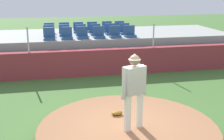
% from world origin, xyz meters
% --- Properties ---
extents(ground_plane, '(60.00, 60.00, 0.00)m').
position_xyz_m(ground_plane, '(0.00, 0.00, 0.00)').
color(ground_plane, '#3F682D').
extents(pitchers_mound, '(4.36, 4.36, 0.27)m').
position_xyz_m(pitchers_mound, '(0.00, 0.00, 0.14)').
color(pitchers_mound, '#976342').
rests_on(pitchers_mound, ground_plane).
extents(pitcher, '(0.72, 0.44, 1.83)m').
position_xyz_m(pitcher, '(0.10, -0.12, 1.33)').
color(pitcher, white).
rests_on(pitcher, pitchers_mound).
extents(fielding_glove, '(0.33, 0.24, 0.11)m').
position_xyz_m(fielding_glove, '(-0.11, 0.71, 0.33)').
color(fielding_glove, brown).
rests_on(fielding_glove, pitchers_mound).
extents(brick_barrier, '(15.03, 0.40, 1.07)m').
position_xyz_m(brick_barrier, '(0.00, 5.41, 0.54)').
color(brick_barrier, maroon).
rests_on(brick_barrier, ground_plane).
extents(fence_post_left, '(0.06, 0.06, 0.98)m').
position_xyz_m(fence_post_left, '(-2.57, 5.41, 1.57)').
color(fence_post_left, silver).
rests_on(fence_post_left, brick_barrier).
extents(fence_post_right, '(0.06, 0.06, 0.98)m').
position_xyz_m(fence_post_right, '(2.49, 5.41, 1.57)').
color(fence_post_right, silver).
rests_on(fence_post_right, brick_barrier).
extents(bleacher_platform, '(13.52, 3.93, 1.36)m').
position_xyz_m(bleacher_platform, '(0.00, 7.91, 0.68)').
color(bleacher_platform, '#989A95').
rests_on(bleacher_platform, ground_plane).
extents(stadium_chair_0, '(0.48, 0.44, 0.50)m').
position_xyz_m(stadium_chair_0, '(-1.77, 6.45, 1.51)').
color(stadium_chair_0, '#2C4F84').
rests_on(stadium_chair_0, bleacher_platform).
extents(stadium_chair_1, '(0.48, 0.44, 0.50)m').
position_xyz_m(stadium_chair_1, '(-1.03, 6.47, 1.51)').
color(stadium_chair_1, '#2C4F84').
rests_on(stadium_chair_1, bleacher_platform).
extents(stadium_chair_2, '(0.48, 0.44, 0.50)m').
position_xyz_m(stadium_chair_2, '(-0.36, 6.50, 1.51)').
color(stadium_chair_2, '#2C4F84').
rests_on(stadium_chair_2, bleacher_platform).
extents(stadium_chair_3, '(0.48, 0.44, 0.50)m').
position_xyz_m(stadium_chair_3, '(0.36, 6.48, 1.51)').
color(stadium_chair_3, '#2C4F84').
rests_on(stadium_chair_3, bleacher_platform).
extents(stadium_chair_4, '(0.48, 0.44, 0.50)m').
position_xyz_m(stadium_chair_4, '(1.08, 6.47, 1.51)').
color(stadium_chair_4, '#2C4F84').
rests_on(stadium_chair_4, bleacher_platform).
extents(stadium_chair_5, '(0.48, 0.44, 0.50)m').
position_xyz_m(stadium_chair_5, '(1.76, 6.47, 1.51)').
color(stadium_chair_5, '#2C4F84').
rests_on(stadium_chair_5, bleacher_platform).
extents(stadium_chair_6, '(0.48, 0.44, 0.50)m').
position_xyz_m(stadium_chair_6, '(-1.77, 7.35, 1.51)').
color(stadium_chair_6, '#2C4F84').
rests_on(stadium_chair_6, bleacher_platform).
extents(stadium_chair_7, '(0.48, 0.44, 0.50)m').
position_xyz_m(stadium_chair_7, '(-1.08, 7.37, 1.51)').
color(stadium_chair_7, '#2C4F84').
rests_on(stadium_chair_7, bleacher_platform).
extents(stadium_chair_8, '(0.48, 0.44, 0.50)m').
position_xyz_m(stadium_chair_8, '(-0.33, 7.34, 1.51)').
color(stadium_chair_8, '#2C4F84').
rests_on(stadium_chair_8, bleacher_platform).
extents(stadium_chair_9, '(0.48, 0.44, 0.50)m').
position_xyz_m(stadium_chair_9, '(0.35, 7.34, 1.51)').
color(stadium_chair_9, '#2C4F84').
rests_on(stadium_chair_9, bleacher_platform).
extents(stadium_chair_10, '(0.48, 0.44, 0.50)m').
position_xyz_m(stadium_chair_10, '(1.05, 7.37, 1.51)').
color(stadium_chair_10, '#2C4F84').
rests_on(stadium_chair_10, bleacher_platform).
extents(stadium_chair_11, '(0.48, 0.44, 0.50)m').
position_xyz_m(stadium_chair_11, '(1.75, 7.37, 1.51)').
color(stadium_chair_11, '#2C4F84').
rests_on(stadium_chair_11, bleacher_platform).
extents(stadium_chair_12, '(0.48, 0.44, 0.50)m').
position_xyz_m(stadium_chair_12, '(-1.75, 8.24, 1.51)').
color(stadium_chair_12, '#2C4F84').
rests_on(stadium_chair_12, bleacher_platform).
extents(stadium_chair_13, '(0.48, 0.44, 0.50)m').
position_xyz_m(stadium_chair_13, '(-1.04, 8.25, 1.51)').
color(stadium_chair_13, '#2C4F84').
rests_on(stadium_chair_13, bleacher_platform).
extents(stadium_chair_14, '(0.48, 0.44, 0.50)m').
position_xyz_m(stadium_chair_14, '(-0.35, 8.24, 1.51)').
color(stadium_chair_14, '#2C4F84').
rests_on(stadium_chair_14, bleacher_platform).
extents(stadium_chair_15, '(0.48, 0.44, 0.50)m').
position_xyz_m(stadium_chair_15, '(0.33, 8.24, 1.51)').
color(stadium_chair_15, '#2C4F84').
rests_on(stadium_chair_15, bleacher_platform).
extents(stadium_chair_16, '(0.48, 0.44, 0.50)m').
position_xyz_m(stadium_chair_16, '(1.08, 8.30, 1.51)').
color(stadium_chair_16, '#2C4F84').
rests_on(stadium_chair_16, bleacher_platform).
extents(stadium_chair_17, '(0.48, 0.44, 0.50)m').
position_xyz_m(stadium_chair_17, '(1.73, 8.30, 1.51)').
color(stadium_chair_17, '#2C4F84').
rests_on(stadium_chair_17, bleacher_platform).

